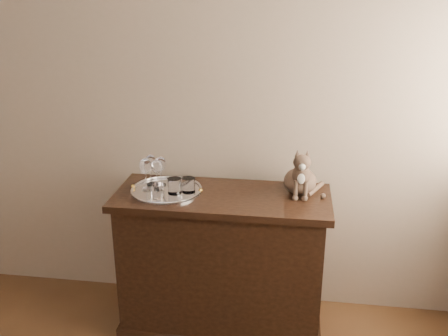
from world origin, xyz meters
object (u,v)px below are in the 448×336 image
Objects in this scene: cat at (301,169)px; wine_glass_d at (157,174)px; tumbler_a at (175,186)px; tray at (167,191)px; wine_glass_c at (146,174)px; sideboard at (222,261)px; tumbler_c at (189,185)px; wine_glass_a at (151,170)px; wine_glass_b at (161,171)px; tumbler_b at (158,191)px.

wine_glass_d is at bearing -176.67° from cat.
tumbler_a is (0.11, -0.06, -0.04)m from wine_glass_d.
tray is 0.15m from wine_glass_c.
tumbler_a is (0.17, -0.03, -0.05)m from wine_glass_c.
tumbler_a is (-0.26, -0.04, 0.48)m from sideboard.
wine_glass_d reaches higher than tumbler_c.
cat is (0.68, 0.13, 0.09)m from tumbler_a.
tumbler_c is at bearing -171.81° from cat.
cat reaches higher than sideboard.
cat reaches higher than wine_glass_a.
wine_glass_b is at bearing 155.92° from tumbler_c.
tumbler_b is at bearing -144.34° from tumbler_c.
wine_glass_d is (0.05, -0.05, -0.00)m from wine_glass_a.
wine_glass_a is 0.20m from tumbler_a.
sideboard is at bearing 19.24° from tumbler_b.
wine_glass_c is (-0.07, -0.07, 0.01)m from wine_glass_b.
wine_glass_a reaches higher than wine_glass_d.
wine_glass_a is 0.97× the size of wine_glass_c.
sideboard is 6.76× the size of wine_glass_a.
tumbler_c is at bearing -1.62° from wine_glass_c.
tray is at bearing 146.89° from tumbler_a.
tumbler_b is at bearing -160.76° from sideboard.
tumbler_a reaches higher than sideboard.
tray is at bearing 1.80° from wine_glass_c.
wine_glass_a is (-0.42, 0.08, 0.52)m from sideboard.
wine_glass_d is 2.03× the size of tumbler_c.
wine_glass_d is at bearing -43.86° from wine_glass_a.
tumbler_b is (-0.07, -0.08, -0.00)m from tumbler_a.
wine_glass_c is 0.18m from tumbler_a.
wine_glass_b is at bearing 99.17° from tumbler_b.
wine_glass_d is 0.20m from tumbler_c.
wine_glass_a is 0.07m from wine_glass_d.
wine_glass_c is 2.19× the size of tumbler_c.
cat is at bearing 4.57° from wine_glass_d.
sideboard is at bearing -0.06° from tray.
wine_glass_a is 0.26m from tumbler_c.
tumbler_b is 0.97× the size of tumbler_c.
tumbler_a is 0.31× the size of cat.
wine_glass_d is at bearing 175.79° from sideboard.
wine_glass_a is at bearing 85.18° from wine_glass_c.
cat is (0.86, 0.09, 0.04)m from wine_glass_c.
sideboard is at bearing 8.07° from tumbler_a.
cat is at bearing 10.59° from tumbler_a.
wine_glass_b is at bearing -6.11° from wine_glass_a.
tumbler_a is at bearing -171.93° from sideboard.
tray is 1.43× the size of cat.
tray is 0.08m from tumbler_a.
wine_glass_a is 0.22m from tumbler_b.
tray is (-0.32, 0.00, 0.43)m from sideboard.
sideboard is 0.53m from tray.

